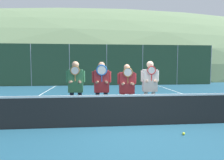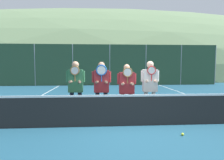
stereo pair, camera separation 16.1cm
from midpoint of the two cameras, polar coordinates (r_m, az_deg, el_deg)
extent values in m
plane|color=navy|center=(5.90, 6.63, -12.85)|extent=(120.00, 120.00, 0.00)
ellipsoid|color=#5B7551|center=(56.31, -2.91, 2.75)|extent=(139.03, 77.24, 27.03)
cube|color=tan|center=(25.32, -5.81, 4.79)|extent=(15.05, 5.00, 3.75)
cube|color=#4C4C51|center=(25.41, -5.85, 9.43)|extent=(15.55, 5.50, 0.36)
cylinder|color=gray|center=(17.37, -20.94, 4.04)|extent=(0.06, 0.06, 3.39)
cylinder|color=gray|center=(16.74, -10.87, 4.25)|extent=(0.06, 0.06, 3.39)
cylinder|color=gray|center=(16.66, -0.36, 4.33)|extent=(0.06, 0.06, 3.39)
cylinder|color=gray|center=(17.12, 9.92, 4.27)|extent=(0.06, 0.06, 3.39)
cylinder|color=gray|center=(18.10, 19.36, 4.09)|extent=(0.06, 0.06, 3.39)
cylinder|color=gray|center=(19.51, 27.64, 3.84)|extent=(0.06, 0.06, 3.39)
cube|color=#2D4C33|center=(16.66, -0.36, 4.33)|extent=(18.31, 0.02, 3.39)
cube|color=black|center=(5.79, 6.66, -8.82)|extent=(10.99, 0.02, 0.85)
cube|color=white|center=(5.70, 6.71, -4.45)|extent=(10.99, 0.03, 0.06)
cube|color=white|center=(9.25, -23.71, -6.79)|extent=(0.05, 16.00, 0.01)
cube|color=white|center=(10.15, 27.13, -5.92)|extent=(0.05, 16.00, 0.01)
cylinder|color=#232838|center=(6.45, -10.65, -7.32)|extent=(0.13, 0.13, 0.89)
cylinder|color=#232838|center=(6.42, -8.43, -7.34)|extent=(0.13, 0.13, 0.89)
cube|color=#337047|center=(6.32, -9.64, -0.26)|extent=(0.45, 0.22, 0.70)
sphere|color=tan|center=(6.30, -9.70, 4.30)|extent=(0.22, 0.22, 0.22)
cylinder|color=#337047|center=(6.34, -11.91, 0.98)|extent=(0.08, 0.08, 0.35)
cylinder|color=#337047|center=(6.29, -7.38, 1.01)|extent=(0.08, 0.08, 0.35)
cylinder|color=tan|center=(6.24, -10.75, -0.47)|extent=(0.16, 0.27, 0.08)
cylinder|color=tan|center=(6.22, -8.69, -0.46)|extent=(0.16, 0.27, 0.08)
cylinder|color=#936033|center=(6.13, -9.82, 0.58)|extent=(0.03, 0.03, 0.20)
torus|color=#936033|center=(6.12, -9.85, 2.69)|extent=(0.28, 0.03, 0.28)
cylinder|color=silver|center=(6.12, -9.85, 2.69)|extent=(0.23, 0.00, 0.23)
cylinder|color=#232838|center=(6.38, -3.45, -7.41)|extent=(0.13, 0.13, 0.88)
cylinder|color=#232838|center=(6.39, -1.12, -7.39)|extent=(0.13, 0.13, 0.88)
cube|color=maroon|center=(6.27, -2.31, -0.35)|extent=(0.47, 0.22, 0.70)
sphere|color=#997056|center=(6.25, -2.32, 4.23)|extent=(0.21, 0.21, 0.21)
cylinder|color=maroon|center=(6.26, -4.68, 0.89)|extent=(0.08, 0.08, 0.34)
cylinder|color=maroon|center=(6.27, 0.06, 0.91)|extent=(0.08, 0.08, 0.34)
cylinder|color=#997056|center=(6.18, -3.36, -0.56)|extent=(0.16, 0.27, 0.08)
cylinder|color=#997056|center=(6.19, -1.20, -0.55)|extent=(0.16, 0.27, 0.08)
cylinder|color=#1E5BAD|center=(6.08, -2.26, 0.50)|extent=(0.03, 0.03, 0.20)
torus|color=#1E5BAD|center=(6.07, -2.27, 2.85)|extent=(0.33, 0.04, 0.33)
cylinder|color=silver|center=(6.07, -2.27, 2.85)|extent=(0.27, 0.00, 0.27)
cylinder|color=black|center=(6.34, 3.76, -7.66)|extent=(0.13, 0.13, 0.84)
cylinder|color=black|center=(6.38, 6.05, -7.60)|extent=(0.13, 0.13, 0.84)
cube|color=maroon|center=(6.24, 4.96, -0.84)|extent=(0.46, 0.22, 0.67)
sphere|color=tan|center=(6.22, 4.99, 3.60)|extent=(0.19, 0.19, 0.19)
cylinder|color=maroon|center=(6.20, 2.62, 0.34)|extent=(0.08, 0.08, 0.33)
cylinder|color=maroon|center=(6.28, 7.28, 0.37)|extent=(0.08, 0.08, 0.33)
cylinder|color=tan|center=(6.14, 4.02, -1.05)|extent=(0.16, 0.27, 0.08)
cylinder|color=tan|center=(6.18, 6.14, -1.03)|extent=(0.16, 0.27, 0.08)
cylinder|color=#936033|center=(6.06, 5.23, 0.01)|extent=(0.03, 0.03, 0.20)
torus|color=#936033|center=(6.04, 5.24, 2.21)|extent=(0.30, 0.03, 0.30)
cylinder|color=silver|center=(6.04, 5.24, 2.21)|extent=(0.25, 0.00, 0.25)
cylinder|color=white|center=(6.54, 10.32, -7.12)|extent=(0.13, 0.13, 0.89)
cylinder|color=white|center=(6.61, 12.41, -7.04)|extent=(0.13, 0.13, 0.89)
cube|color=white|center=(6.46, 11.48, -0.12)|extent=(0.45, 0.22, 0.71)
sphere|color=#DBB293|center=(6.44, 11.55, 4.34)|extent=(0.22, 0.22, 0.22)
cylinder|color=white|center=(6.39, 9.34, 1.10)|extent=(0.08, 0.08, 0.35)
cylinder|color=white|center=(6.52, 13.62, 1.10)|extent=(0.08, 0.08, 0.35)
cylinder|color=#DBB293|center=(6.35, 10.72, -0.33)|extent=(0.16, 0.27, 0.08)
cylinder|color=#DBB293|center=(6.41, 12.66, -0.32)|extent=(0.16, 0.27, 0.08)
cylinder|color=red|center=(6.28, 11.93, 0.69)|extent=(0.03, 0.03, 0.20)
torus|color=red|center=(6.27, 11.97, 2.72)|extent=(0.27, 0.03, 0.27)
cylinder|color=silver|center=(6.27, 11.97, 2.72)|extent=(0.22, 0.00, 0.22)
cube|color=maroon|center=(19.79, -18.47, 1.22)|extent=(4.16, 1.74, 0.78)
cube|color=#2D3842|center=(19.76, -18.52, 3.28)|extent=(2.29, 1.60, 0.64)
cylinder|color=black|center=(18.65, -15.09, -0.10)|extent=(0.60, 0.16, 0.60)
cylinder|color=black|center=(20.39, -14.13, 0.30)|extent=(0.60, 0.16, 0.60)
cylinder|color=black|center=(19.36, -22.97, -0.14)|extent=(0.60, 0.16, 0.60)
cylinder|color=black|center=(21.04, -21.41, 0.25)|extent=(0.60, 0.16, 0.60)
cube|color=black|center=(18.93, -3.11, 1.34)|extent=(4.54, 1.85, 0.81)
cube|color=#2D3842|center=(18.91, -3.12, 3.56)|extent=(2.50, 1.70, 0.66)
cylinder|color=black|center=(18.10, 1.62, -0.08)|extent=(0.60, 0.16, 0.60)
cylinder|color=black|center=(19.98, 1.09, 0.36)|extent=(0.60, 0.16, 0.60)
cylinder|color=black|center=(18.06, -7.74, -0.13)|extent=(0.60, 0.16, 0.60)
cylinder|color=black|center=(19.94, -7.39, 0.31)|extent=(0.60, 0.16, 0.60)
cube|color=#285638|center=(19.81, 12.15, 1.41)|extent=(4.12, 1.79, 0.82)
cube|color=#2D3842|center=(19.79, 12.19, 3.56)|extent=(2.26, 1.65, 0.67)
cylinder|color=black|center=(19.39, 16.69, 0.04)|extent=(0.60, 0.16, 0.60)
cylinder|color=black|center=(21.11, 14.94, 0.43)|extent=(0.60, 0.16, 0.60)
cylinder|color=black|center=(18.62, 8.96, -0.01)|extent=(0.60, 0.16, 0.60)
cylinder|color=black|center=(20.40, 7.81, 0.40)|extent=(0.60, 0.16, 0.60)
sphere|color=#CCDB33|center=(5.42, 20.35, -14.33)|extent=(0.07, 0.07, 0.07)
camera|label=1|loc=(0.08, -89.28, 0.06)|focal=32.00mm
camera|label=2|loc=(0.08, 90.72, -0.06)|focal=32.00mm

